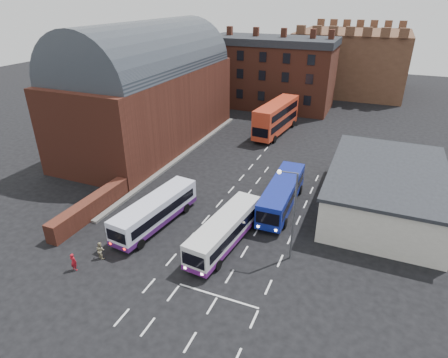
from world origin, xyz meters
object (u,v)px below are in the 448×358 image
at_px(bus_white_outbound, 155,210).
at_px(bus_blue, 282,193).
at_px(street_lamp, 291,208).
at_px(bus_red_double, 276,117).
at_px(bus_white_inbound, 225,229).
at_px(pedestrian_red, 73,262).
at_px(pedestrian_beige, 100,250).

bearing_deg(bus_white_outbound, bus_blue, 43.88).
relative_size(bus_blue, street_lamp, 1.35).
bearing_deg(street_lamp, bus_red_double, 107.46).
xyz_separation_m(bus_white_inbound, bus_red_double, (-3.73, 28.69, 0.97)).
bearing_deg(bus_white_outbound, pedestrian_red, -100.64).
height_order(bus_blue, street_lamp, street_lamp).
distance_m(bus_white_outbound, bus_blue, 12.10).
distance_m(bus_red_double, pedestrian_red, 36.52).
bearing_deg(bus_blue, bus_white_outbound, 36.10).
relative_size(bus_white_outbound, bus_white_inbound, 1.03).
distance_m(bus_white_inbound, pedestrian_beige, 10.01).
height_order(street_lamp, pedestrian_red, street_lamp).
bearing_deg(pedestrian_red, bus_white_inbound, -141.58).
relative_size(bus_red_double, pedestrian_red, 7.95).
bearing_deg(pedestrian_red, street_lamp, -151.97).
relative_size(bus_white_inbound, bus_blue, 0.94).
height_order(bus_red_double, street_lamp, street_lamp).
height_order(bus_white_inbound, bus_red_double, bus_red_double).
bearing_deg(street_lamp, bus_white_outbound, 179.72).
xyz_separation_m(bus_blue, bus_red_double, (-6.50, 20.99, 0.85)).
height_order(bus_white_outbound, pedestrian_red, bus_white_outbound).
bearing_deg(pedestrian_beige, street_lamp, -144.72).
bearing_deg(bus_blue, pedestrian_beige, 48.47).
relative_size(street_lamp, pedestrian_beige, 5.20).
distance_m(bus_white_outbound, street_lamp, 12.44).
xyz_separation_m(bus_white_inbound, bus_blue, (2.76, 7.70, 0.12)).
distance_m(street_lamp, pedestrian_beige, 15.24).
bearing_deg(pedestrian_beige, pedestrian_red, 77.88).
height_order(bus_white_outbound, street_lamp, street_lamp).
distance_m(bus_white_inbound, street_lamp, 6.03).
xyz_separation_m(bus_red_double, street_lamp, (8.92, -28.36, 2.09)).
relative_size(bus_red_double, street_lamp, 1.57).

